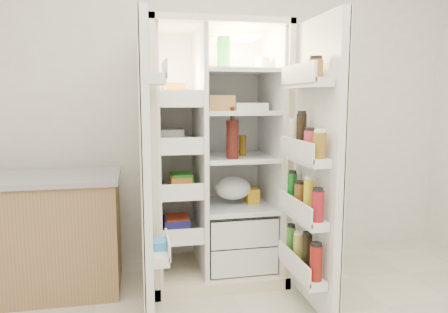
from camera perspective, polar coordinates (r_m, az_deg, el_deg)
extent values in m
cube|color=silver|center=(3.40, -1.45, 8.72)|extent=(4.00, 0.02, 2.70)
cube|color=beige|center=(3.35, -2.24, 1.02)|extent=(0.92, 0.04, 1.80)
cube|color=beige|center=(2.98, -9.57, 0.07)|extent=(0.04, 0.70, 1.80)
cube|color=beige|center=(3.13, 6.72, 0.51)|extent=(0.04, 0.70, 1.80)
cube|color=beige|center=(3.04, -1.26, 16.99)|extent=(0.92, 0.70, 0.04)
cube|color=beige|center=(3.25, -1.16, -14.91)|extent=(0.92, 0.70, 0.08)
cube|color=silver|center=(3.32, -2.16, 1.30)|extent=(0.84, 0.02, 1.68)
cube|color=silver|center=(2.98, -9.00, 0.47)|extent=(0.02, 0.62, 1.68)
cube|color=silver|center=(3.12, 6.21, 0.86)|extent=(0.02, 0.62, 1.68)
cube|color=silver|center=(3.00, -3.27, 0.62)|extent=(0.03, 0.62, 1.68)
cube|color=silver|center=(3.21, 1.68, -12.43)|extent=(0.47, 0.52, 0.19)
cube|color=silver|center=(3.15, 1.70, -9.01)|extent=(0.47, 0.52, 0.19)
cube|color=#FFD18C|center=(3.11, 1.49, 15.66)|extent=(0.30, 0.30, 0.02)
cube|color=white|center=(3.11, -6.06, -9.94)|extent=(0.28, 0.58, 0.02)
cube|color=white|center=(3.03, -6.14, -4.53)|extent=(0.28, 0.58, 0.02)
cube|color=white|center=(2.98, -6.23, 1.11)|extent=(0.28, 0.58, 0.02)
cube|color=white|center=(2.96, -6.31, 6.89)|extent=(0.28, 0.58, 0.02)
cube|color=white|center=(3.13, 1.62, -6.54)|extent=(0.49, 0.58, 0.01)
cube|color=white|center=(3.06, 1.65, 0.00)|extent=(0.49, 0.58, 0.01)
cube|color=white|center=(3.03, 1.67, 6.00)|extent=(0.49, 0.58, 0.02)
cube|color=white|center=(3.04, 1.69, 11.29)|extent=(0.49, 0.58, 0.02)
cube|color=#CE411D|center=(3.09, -6.08, -8.88)|extent=(0.16, 0.20, 0.10)
cube|color=#2B8725|center=(3.02, -6.16, -3.23)|extent=(0.14, 0.18, 0.12)
cube|color=silver|center=(2.98, -6.24, 1.97)|extent=(0.20, 0.22, 0.07)
cube|color=orange|center=(2.96, -6.33, 8.43)|extent=(0.15, 0.16, 0.14)
cube|color=#333194|center=(3.09, -6.08, -8.97)|extent=(0.18, 0.20, 0.09)
cube|color=orange|center=(3.02, -6.16, -3.42)|extent=(0.14, 0.18, 0.10)
cube|color=white|center=(2.97, -6.25, 2.45)|extent=(0.16, 0.16, 0.12)
sphere|color=orange|center=(3.13, -0.27, -14.13)|extent=(0.07, 0.07, 0.07)
sphere|color=orange|center=(3.19, 1.22, -13.74)|extent=(0.07, 0.07, 0.07)
sphere|color=orange|center=(3.17, 3.20, -13.84)|extent=(0.07, 0.07, 0.07)
sphere|color=orange|center=(3.27, 0.11, -13.16)|extent=(0.07, 0.07, 0.07)
sphere|color=orange|center=(3.27, 1.95, -13.15)|extent=(0.07, 0.07, 0.07)
ellipsoid|color=#416B23|center=(3.16, 1.61, -8.65)|extent=(0.26, 0.24, 0.11)
cylinder|color=#3E110D|center=(2.88, 1.14, 2.29)|extent=(0.08, 0.08, 0.26)
cylinder|color=#62400A|center=(3.05, 2.51, 1.51)|extent=(0.05, 0.05, 0.15)
cube|color=#258A37|center=(2.96, -0.07, 13.68)|extent=(0.08, 0.08, 0.22)
cylinder|color=silver|center=(3.02, 5.18, 12.29)|extent=(0.10, 0.10, 0.09)
cylinder|color=olive|center=(3.13, 0.40, 12.26)|extent=(0.08, 0.08, 0.10)
cube|color=white|center=(2.99, 3.65, 6.66)|extent=(0.23, 0.10, 0.06)
cube|color=tan|center=(2.95, -0.36, 7.17)|extent=(0.18, 0.10, 0.11)
ellipsoid|color=silver|center=(3.11, 1.18, -4.90)|extent=(0.26, 0.24, 0.17)
cube|color=gold|center=(3.16, 3.81, -5.26)|extent=(0.09, 0.11, 0.11)
cube|color=silver|center=(2.43, -10.47, -1.67)|extent=(0.05, 0.40, 1.72)
cube|color=beige|center=(2.43, -11.06, -1.69)|extent=(0.01, 0.40, 1.72)
cube|color=silver|center=(2.56, -8.58, -12.73)|extent=(0.09, 0.32, 0.06)
cube|color=silver|center=(2.40, -9.07, 10.21)|extent=(0.09, 0.32, 0.06)
cube|color=#338CCC|center=(2.55, -8.60, -12.10)|extent=(0.07, 0.12, 0.10)
cube|color=silver|center=(2.57, 12.52, -1.24)|extent=(0.05, 0.58, 1.72)
cube|color=beige|center=(2.58, 13.02, -1.22)|extent=(0.01, 0.58, 1.72)
cube|color=silver|center=(2.71, 10.41, -14.81)|extent=(0.11, 0.50, 0.05)
cube|color=silver|center=(2.60, 10.59, -7.86)|extent=(0.11, 0.50, 0.05)
cube|color=silver|center=(2.52, 10.79, -0.19)|extent=(0.11, 0.50, 0.05)
cube|color=silver|center=(2.50, 11.04, 9.61)|extent=(0.11, 0.50, 0.05)
cylinder|color=maroon|center=(2.49, 12.26, -13.82)|extent=(0.07, 0.07, 0.20)
cylinder|color=black|center=(2.60, 11.08, -12.62)|extent=(0.06, 0.06, 0.22)
cylinder|color=#AB9C39|center=(2.72, 9.98, -12.11)|extent=(0.06, 0.06, 0.18)
cylinder|color=#337226|center=(2.83, 9.00, -11.16)|extent=(0.06, 0.06, 0.19)
cylinder|color=maroon|center=(2.39, 12.48, -6.55)|extent=(0.07, 0.07, 0.17)
cylinder|color=gold|center=(2.50, 11.28, -5.40)|extent=(0.06, 0.06, 0.21)
cylinder|color=brown|center=(2.62, 10.15, -5.31)|extent=(0.07, 0.07, 0.16)
cylinder|color=#155D1A|center=(2.74, 9.15, -4.31)|extent=(0.06, 0.06, 0.20)
cylinder|color=brown|center=(2.33, 12.73, 1.46)|extent=(0.07, 0.07, 0.14)
cylinder|color=#B52E41|center=(2.45, 11.47, 1.79)|extent=(0.07, 0.07, 0.14)
cylinder|color=black|center=(2.56, 10.36, 3.09)|extent=(0.06, 0.06, 0.23)
cylinder|color=beige|center=(2.69, 9.31, 2.79)|extent=(0.06, 0.06, 0.18)
cylinder|color=brown|center=(2.40, 12.22, 11.46)|extent=(0.08, 0.08, 0.10)
cube|color=#896244|center=(3.13, -23.80, -9.91)|extent=(1.06, 0.55, 0.76)
cube|color=gray|center=(3.04, -24.21, -2.75)|extent=(1.09, 0.58, 0.04)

